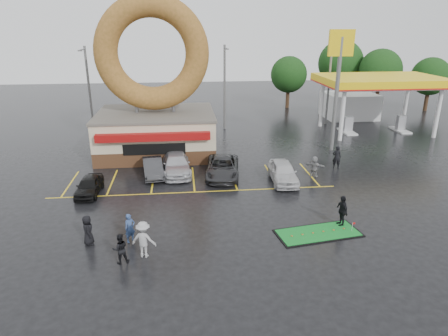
{
  "coord_description": "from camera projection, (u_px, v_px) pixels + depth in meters",
  "views": [
    {
      "loc": [
        -0.69,
        -22.17,
        10.98
      ],
      "look_at": [
        1.9,
        2.03,
        2.2
      ],
      "focal_mm": 32.0,
      "sensor_mm": 36.0,
      "label": 1
    }
  ],
  "objects": [
    {
      "name": "person_blackjkt",
      "position": [
        120.0,
        249.0,
        19.25
      ],
      "size": [
        0.88,
        0.76,
        1.56
      ],
      "primitive_type": "imported",
      "rotation": [
        0.0,
        0.0,
        3.4
      ],
      "color": "black",
      "rests_on": "ground"
    },
    {
      "name": "shell_sign",
      "position": [
        339.0,
        68.0,
        34.55
      ],
      "size": [
        2.2,
        0.36,
        10.6
      ],
      "color": "slate",
      "rests_on": "ground"
    },
    {
      "name": "tree_far_b",
      "position": [
        430.0,
        76.0,
        52.39
      ],
      "size": [
        4.9,
        4.9,
        7.0
      ],
      "color": "#332114",
      "rests_on": "ground"
    },
    {
      "name": "ground",
      "position": [
        197.0,
        214.0,
        24.53
      ],
      "size": [
        120.0,
        120.0,
        0.0
      ],
      "primitive_type": "plane",
      "color": "black",
      "rests_on": "ground"
    },
    {
      "name": "person_walker_far",
      "position": [
        337.0,
        157.0,
        31.98
      ],
      "size": [
        0.78,
        0.61,
        1.88
      ],
      "primitive_type": "imported",
      "rotation": [
        0.0,
        0.0,
        2.88
      ],
      "color": "black",
      "rests_on": "ground"
    },
    {
      "name": "person_cameraman",
      "position": [
        342.0,
        211.0,
        22.83
      ],
      "size": [
        0.57,
        1.13,
        1.85
      ],
      "primitive_type": "imported",
      "rotation": [
        0.0,
        0.0,
        -1.46
      ],
      "color": "black",
      "rests_on": "ground"
    },
    {
      "name": "car_silver",
      "position": [
        176.0,
        164.0,
        31.02
      ],
      "size": [
        2.38,
        5.2,
        1.48
      ],
      "primitive_type": "imported",
      "rotation": [
        0.0,
        0.0,
        0.06
      ],
      "color": "#B6B6BC",
      "rests_on": "ground"
    },
    {
      "name": "person_blue",
      "position": [
        130.0,
        228.0,
        21.14
      ],
      "size": [
        0.7,
        0.65,
        1.61
      ],
      "primitive_type": "imported",
      "rotation": [
        0.0,
        0.0,
        0.6
      ],
      "color": "navy",
      "rests_on": "ground"
    },
    {
      "name": "putting_green",
      "position": [
        318.0,
        233.0,
        22.2
      ],
      "size": [
        4.95,
        2.74,
        0.59
      ],
      "color": "black",
      "rests_on": "ground"
    },
    {
      "name": "car_black",
      "position": [
        89.0,
        186.0,
        27.2
      ],
      "size": [
        1.6,
        3.68,
        1.23
      ],
      "primitive_type": "imported",
      "rotation": [
        0.0,
        0.0,
        -0.04
      ],
      "color": "black",
      "rests_on": "ground"
    },
    {
      "name": "car_dgrey",
      "position": [
        153.0,
        168.0,
        30.48
      ],
      "size": [
        1.95,
        4.22,
        1.34
      ],
      "primitive_type": "imported",
      "rotation": [
        0.0,
        0.0,
        0.13
      ],
      "color": "#2F2F31",
      "rests_on": "ground"
    },
    {
      "name": "car_white",
      "position": [
        283.0,
        172.0,
        29.29
      ],
      "size": [
        2.01,
        4.54,
        1.52
      ],
      "primitive_type": "imported",
      "rotation": [
        0.0,
        0.0,
        -0.05
      ],
      "color": "silver",
      "rests_on": "ground"
    },
    {
      "name": "person_walker_near",
      "position": [
        314.0,
        166.0,
        30.29
      ],
      "size": [
        1.52,
        1.21,
        1.62
      ],
      "primitive_type": "imported",
      "rotation": [
        0.0,
        0.0,
        2.57
      ],
      "color": "gray",
      "rests_on": "ground"
    },
    {
      "name": "dumpster",
      "position": [
        104.0,
        151.0,
        34.5
      ],
      "size": [
        2.03,
        1.59,
        1.3
      ],
      "primitive_type": "cube",
      "rotation": [
        0.0,
        0.0,
        0.23
      ],
      "color": "#1A4423",
      "rests_on": "ground"
    },
    {
      "name": "tree_far_c",
      "position": [
        341.0,
        63.0,
        56.56
      ],
      "size": [
        6.3,
        6.3,
        9.0
      ],
      "color": "#332114",
      "rests_on": "ground"
    },
    {
      "name": "tree_far_d",
      "position": [
        289.0,
        75.0,
        54.33
      ],
      "size": [
        4.9,
        4.9,
        7.0
      ],
      "color": "#332114",
      "rests_on": "ground"
    },
    {
      "name": "person_bystander",
      "position": [
        88.0,
        230.0,
        20.88
      ],
      "size": [
        0.71,
        0.91,
        1.65
      ],
      "primitive_type": "imported",
      "rotation": [
        0.0,
        0.0,
        1.83
      ],
      "color": "black",
      "rests_on": "ground"
    },
    {
      "name": "streetlight_left",
      "position": [
        89.0,
        89.0,
        40.54
      ],
      "size": [
        0.4,
        2.21,
        9.0
      ],
      "color": "slate",
      "rests_on": "ground"
    },
    {
      "name": "person_hoodie",
      "position": [
        144.0,
        239.0,
        19.72
      ],
      "size": [
        1.38,
        1.02,
        1.91
      ],
      "primitive_type": "imported",
      "rotation": [
        0.0,
        0.0,
        2.86
      ],
      "color": "#98989B",
      "rests_on": "ground"
    },
    {
      "name": "donut_shop",
      "position": [
        155.0,
        103.0,
        34.85
      ],
      "size": [
        10.2,
        8.7,
        13.5
      ],
      "color": "#472B19",
      "rests_on": "ground"
    },
    {
      "name": "car_grey",
      "position": [
        222.0,
        167.0,
        30.35
      ],
      "size": [
        3.1,
        5.53,
        1.46
      ],
      "primitive_type": "imported",
      "rotation": [
        0.0,
        0.0,
        -0.13
      ],
      "color": "#2A2A2C",
      "rests_on": "ground"
    },
    {
      "name": "streetlight_mid",
      "position": [
        225.0,
        86.0,
        42.87
      ],
      "size": [
        0.4,
        2.21,
        9.0
      ],
      "color": "slate",
      "rests_on": "ground"
    },
    {
      "name": "gas_station",
      "position": [
        366.0,
        93.0,
        44.86
      ],
      "size": [
        12.3,
        13.65,
        5.9
      ],
      "color": "silver",
      "rests_on": "ground"
    },
    {
      "name": "tree_far_a",
      "position": [
        380.0,
        70.0,
        53.44
      ],
      "size": [
        5.6,
        5.6,
        8.0
      ],
      "color": "#332114",
      "rests_on": "ground"
    },
    {
      "name": "streetlight_right",
      "position": [
        329.0,
        83.0,
        45.01
      ],
      "size": [
        0.4,
        2.21,
        9.0
      ],
      "color": "slate",
      "rests_on": "ground"
    }
  ]
}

